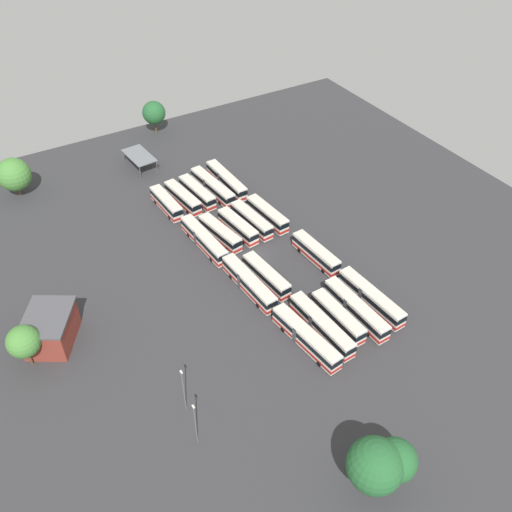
% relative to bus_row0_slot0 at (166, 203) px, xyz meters
% --- Properties ---
extents(ground_plane, '(127.45, 127.45, 0.00)m').
position_rel_bus_row0_slot0_xyz_m(ground_plane, '(23.29, 9.95, -1.90)').
color(ground_plane, '#333335').
extents(bus_row0_slot0, '(11.50, 3.06, 3.61)m').
position_rel_bus_row0_slot0_xyz_m(bus_row0_slot0, '(0.00, 0.00, 0.00)').
color(bus_row0_slot0, silver).
rests_on(bus_row0_slot0, ground_plane).
extents(bus_row0_slot1, '(12.22, 3.83, 3.61)m').
position_rel_bus_row0_slot0_xyz_m(bus_row0_slot1, '(-0.07, 4.03, 0.00)').
color(bus_row0_slot1, silver).
rests_on(bus_row0_slot1, ground_plane).
extents(bus_row0_slot2, '(12.39, 3.60, 3.61)m').
position_rel_bus_row0_slot0_xyz_m(bus_row0_slot2, '(-0.32, 7.74, 0.00)').
color(bus_row0_slot2, silver).
rests_on(bus_row0_slot2, ground_plane).
extents(bus_row0_slot3, '(15.36, 3.86, 3.61)m').
position_rel_bus_row0_slot0_xyz_m(bus_row0_slot3, '(-0.61, 11.78, 0.00)').
color(bus_row0_slot3, silver).
rests_on(bus_row0_slot3, ground_plane).
extents(bus_row0_slot4, '(15.25, 2.82, 3.61)m').
position_rel_bus_row0_slot0_xyz_m(bus_row0_slot4, '(-1.39, 15.79, 0.00)').
color(bus_row0_slot4, silver).
rests_on(bus_row0_slot4, ground_plane).
extents(bus_row1_slot0, '(15.31, 3.34, 3.61)m').
position_rel_bus_row0_slot0_xyz_m(bus_row1_slot0, '(15.80, 1.35, 0.00)').
color(bus_row1_slot0, silver).
rests_on(bus_row1_slot0, ground_plane).
extents(bus_row1_slot1, '(12.12, 4.25, 3.61)m').
position_rel_bus_row0_slot0_xyz_m(bus_row1_slot1, '(15.55, 5.20, 0.00)').
color(bus_row1_slot1, silver).
rests_on(bus_row1_slot1, ground_plane).
extents(bus_row1_slot2, '(11.63, 3.73, 3.61)m').
position_rel_bus_row0_slot0_xyz_m(bus_row1_slot2, '(15.51, 9.45, 0.00)').
color(bus_row1_slot2, silver).
rests_on(bus_row1_slot2, ground_plane).
extents(bus_row1_slot3, '(12.47, 3.57, 3.61)m').
position_rel_bus_row0_slot0_xyz_m(bus_row1_slot3, '(15.04, 13.04, 0.00)').
color(bus_row1_slot3, silver).
rests_on(bus_row1_slot3, ground_plane).
extents(bus_row1_slot4, '(12.44, 3.48, 3.61)m').
position_rel_bus_row0_slot0_xyz_m(bus_row1_slot4, '(14.95, 17.03, 0.00)').
color(bus_row1_slot4, silver).
rests_on(bus_row1_slot4, ground_plane).
extents(bus_row2_slot0, '(15.31, 3.30, 3.61)m').
position_rel_bus_row0_slot0_xyz_m(bus_row2_slot0, '(31.56, 2.80, 0.00)').
color(bus_row2_slot0, silver).
rests_on(bus_row2_slot0, ground_plane).
extents(bus_row2_slot1, '(12.33, 3.54, 3.61)m').
position_rel_bus_row0_slot0_xyz_m(bus_row2_slot1, '(31.56, 6.63, 0.00)').
color(bus_row2_slot1, silver).
rests_on(bus_row2_slot1, ground_plane).
extents(bus_row2_slot4, '(12.42, 3.23, 3.61)m').
position_rel_bus_row0_slot0_xyz_m(bus_row2_slot4, '(30.89, 18.55, 0.00)').
color(bus_row2_slot4, silver).
rests_on(bus_row2_slot4, ground_plane).
extents(bus_row3_slot0, '(15.38, 4.14, 3.61)m').
position_rel_bus_row0_slot0_xyz_m(bus_row3_slot0, '(47.99, 4.34, 0.00)').
color(bus_row3_slot0, silver).
rests_on(bus_row3_slot0, ground_plane).
extents(bus_row3_slot1, '(15.30, 3.23, 3.61)m').
position_rel_bus_row0_slot0_xyz_m(bus_row3_slot1, '(47.07, 8.23, 0.00)').
color(bus_row3_slot1, silver).
rests_on(bus_row3_slot1, ground_plane).
extents(bus_row3_slot2, '(12.40, 2.90, 3.61)m').
position_rel_bus_row0_slot0_xyz_m(bus_row3_slot2, '(46.97, 11.84, 0.00)').
color(bus_row3_slot2, silver).
rests_on(bus_row3_slot2, ground_plane).
extents(bus_row3_slot3, '(15.27, 2.96, 3.61)m').
position_rel_bus_row0_slot0_xyz_m(bus_row3_slot3, '(47.05, 15.73, 0.00)').
color(bus_row3_slot3, silver).
rests_on(bus_row3_slot3, ground_plane).
extents(bus_row3_slot4, '(15.32, 3.39, 3.61)m').
position_rel_bus_row0_slot0_xyz_m(bus_row3_slot4, '(46.15, 19.88, 0.00)').
color(bus_row3_slot4, silver).
rests_on(bus_row3_slot4, ground_plane).
extents(depot_building, '(12.25, 11.49, 6.07)m').
position_rel_bus_row0_slot0_xyz_m(depot_building, '(25.23, -32.13, 1.15)').
color(depot_building, maroon).
rests_on(depot_building, ground_plane).
extents(maintenance_shelter, '(10.20, 5.91, 3.43)m').
position_rel_bus_row0_slot0_xyz_m(maintenance_shelter, '(-20.02, 1.72, 1.34)').
color(maintenance_shelter, slate).
rests_on(maintenance_shelter, ground_plane).
extents(lamp_post_mid_lot, '(0.56, 0.28, 8.94)m').
position_rel_bus_row0_slot0_xyz_m(lamp_post_mid_lot, '(55.16, -19.51, 2.98)').
color(lamp_post_mid_lot, slate).
rests_on(lamp_post_mid_lot, ground_plane).
extents(lamp_post_near_entrance, '(0.56, 0.28, 9.22)m').
position_rel_bus_row0_slot0_xyz_m(lamp_post_near_entrance, '(49.26, -18.55, 3.13)').
color(lamp_post_near_entrance, slate).
rests_on(lamp_post_near_entrance, ground_plane).
extents(tree_north_edge, '(7.55, 7.55, 9.31)m').
position_rel_bus_row0_slot0_xyz_m(tree_north_edge, '(-22.85, -26.81, 3.63)').
color(tree_north_edge, brown).
rests_on(tree_north_edge, ground_plane).
extents(tree_northeast, '(5.94, 5.94, 9.01)m').
position_rel_bus_row0_slot0_xyz_m(tree_northeast, '(74.03, 0.13, 4.13)').
color(tree_northeast, brown).
rests_on(tree_northeast, ground_plane).
extents(tree_west_edge, '(7.51, 7.51, 10.24)m').
position_rel_bus_row0_slot0_xyz_m(tree_west_edge, '(73.45, -2.80, 4.58)').
color(tree_west_edge, brown).
rests_on(tree_west_edge, ground_plane).
extents(tree_northwest, '(6.12, 6.12, 9.07)m').
position_rel_bus_row0_slot0_xyz_m(tree_northwest, '(-34.24, 11.91, 4.10)').
color(tree_northwest, brown).
rests_on(tree_northwest, ground_plane).
extents(tree_east_edge, '(5.43, 5.43, 8.18)m').
position_rel_bus_row0_slot0_xyz_m(tree_east_edge, '(28.32, -36.62, 3.55)').
color(tree_east_edge, brown).
rests_on(tree_east_edge, ground_plane).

